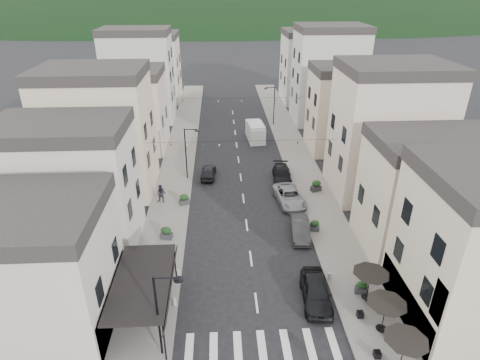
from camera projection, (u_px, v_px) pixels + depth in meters
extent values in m
cube|color=slate|center=(179.00, 157.00, 51.04)|extent=(4.00, 76.00, 0.12)
cube|color=slate|center=(296.00, 155.00, 51.76)|extent=(4.00, 76.00, 0.12)
ellipsoid|color=black|center=(220.00, 10.00, 290.42)|extent=(640.00, 360.00, 70.00)
cube|color=beige|center=(10.00, 275.00, 24.81)|extent=(12.00, 8.00, 8.00)
cube|color=black|center=(142.00, 281.00, 25.55)|extent=(3.60, 7.50, 0.15)
cube|color=black|center=(171.00, 286.00, 25.86)|extent=(0.34, 7.50, 0.99)
cylinder|color=black|center=(164.00, 342.00, 23.23)|extent=(0.10, 0.10, 3.20)
cylinder|color=black|center=(175.00, 265.00, 29.47)|extent=(0.10, 0.10, 3.20)
cube|color=beige|center=(70.00, 192.00, 32.43)|extent=(10.00, 7.00, 10.00)
cube|color=#262323|center=(56.00, 127.00, 29.96)|extent=(10.20, 7.14, 1.00)
cube|color=#C5AD93|center=(100.00, 137.00, 40.90)|extent=(10.00, 8.00, 12.00)
cube|color=#262323|center=(89.00, 72.00, 37.97)|extent=(10.20, 8.16, 1.00)
cube|color=#BFA89B|center=(125.00, 113.00, 52.16)|extent=(10.00, 8.00, 9.50)
cube|color=#262323|center=(120.00, 72.00, 49.80)|extent=(10.20, 8.16, 1.00)
cube|color=#B8B8B2|center=(140.00, 79.00, 62.07)|extent=(10.00, 7.00, 13.00)
cube|color=#262323|center=(134.00, 31.00, 58.93)|extent=(10.20, 7.14, 1.00)
cube|color=beige|center=(151.00, 70.00, 73.23)|extent=(10.00, 9.00, 11.00)
cube|color=#262323|center=(148.00, 35.00, 70.53)|extent=(10.20, 9.18, 1.00)
cube|color=beige|center=(430.00, 200.00, 32.27)|extent=(10.00, 7.00, 9.00)
cube|color=#262323|center=(444.00, 142.00, 30.02)|extent=(10.20, 7.14, 1.00)
cube|color=#BFA89B|center=(386.00, 136.00, 40.40)|extent=(10.00, 8.00, 12.50)
cube|color=#262323|center=(398.00, 68.00, 37.36)|extent=(10.20, 8.16, 1.00)
cube|color=#C5AD93|center=(349.00, 112.00, 51.66)|extent=(10.00, 7.00, 10.00)
cube|color=#262323|center=(355.00, 69.00, 49.19)|extent=(10.20, 7.14, 1.00)
cube|color=#B8B8B2|center=(328.00, 78.00, 61.57)|extent=(10.00, 8.00, 13.50)
cube|color=#262323|center=(332.00, 28.00, 58.31)|extent=(10.20, 8.16, 1.00)
cube|color=beige|center=(311.00, 69.00, 72.73)|extent=(10.00, 9.00, 11.50)
cube|color=#262323|center=(313.00, 33.00, 69.91)|extent=(10.20, 9.18, 1.00)
cylinder|color=black|center=(402.00, 357.00, 22.69)|extent=(0.06, 0.06, 2.30)
cone|color=black|center=(405.00, 343.00, 22.20)|extent=(2.50, 2.50, 0.55)
cylinder|color=black|center=(383.00, 319.00, 25.19)|extent=(0.06, 0.06, 2.30)
cone|color=black|center=(386.00, 306.00, 24.69)|extent=(2.50, 2.50, 0.55)
cylinder|color=black|center=(381.00, 328.00, 25.54)|extent=(0.70, 0.70, 0.04)
cylinder|color=black|center=(368.00, 289.00, 27.69)|extent=(0.06, 0.06, 2.30)
cone|color=black|center=(370.00, 276.00, 27.19)|extent=(2.50, 2.50, 0.55)
cylinder|color=black|center=(367.00, 297.00, 28.04)|extent=(0.70, 0.70, 0.04)
cylinder|color=black|center=(158.00, 318.00, 23.03)|extent=(0.14, 0.14, 6.00)
cylinder|color=black|center=(166.00, 278.00, 21.76)|extent=(1.40, 0.10, 0.10)
cylinder|color=black|center=(178.00, 280.00, 21.86)|extent=(0.56, 0.56, 0.08)
cylinder|color=black|center=(186.00, 154.00, 44.44)|extent=(0.14, 0.14, 6.00)
cylinder|color=black|center=(191.00, 129.00, 43.16)|extent=(1.40, 0.10, 0.10)
cylinder|color=black|center=(197.00, 131.00, 43.26)|extent=(0.56, 0.56, 0.08)
cylinder|color=black|center=(274.00, 106.00, 61.07)|extent=(0.14, 0.14, 6.00)
cylinder|color=black|center=(270.00, 88.00, 59.74)|extent=(1.40, 0.10, 0.10)
cylinder|color=black|center=(266.00, 89.00, 59.77)|extent=(0.56, 0.56, 0.08)
cylinder|color=gray|center=(175.00, 301.00, 27.78)|extent=(0.26, 0.26, 0.60)
cylinder|color=gray|center=(178.00, 273.00, 30.46)|extent=(0.26, 0.26, 0.60)
cylinder|color=gray|center=(330.00, 276.00, 30.11)|extent=(0.26, 0.26, 0.60)
cylinder|color=black|center=(243.00, 141.00, 39.81)|extent=(19.00, 0.02, 0.02)
cone|color=beige|center=(155.00, 144.00, 39.48)|extent=(0.28, 0.28, 0.24)
cone|color=navy|center=(171.00, 145.00, 39.59)|extent=(0.28, 0.28, 0.24)
cone|color=beige|center=(187.00, 145.00, 39.70)|extent=(0.28, 0.28, 0.24)
cone|color=navy|center=(203.00, 146.00, 39.81)|extent=(0.28, 0.28, 0.24)
cone|color=beige|center=(219.00, 146.00, 39.91)|extent=(0.28, 0.28, 0.24)
cone|color=navy|center=(235.00, 146.00, 39.99)|extent=(0.28, 0.28, 0.24)
cone|color=beige|center=(251.00, 145.00, 40.07)|extent=(0.28, 0.28, 0.24)
cone|color=navy|center=(267.00, 145.00, 40.13)|extent=(0.28, 0.28, 0.24)
cone|color=beige|center=(282.00, 144.00, 40.19)|extent=(0.28, 0.28, 0.24)
cone|color=navy|center=(298.00, 143.00, 40.24)|extent=(0.28, 0.28, 0.24)
cone|color=beige|center=(314.00, 142.00, 40.28)|extent=(0.28, 0.28, 0.24)
cone|color=navy|center=(329.00, 141.00, 40.31)|extent=(0.28, 0.28, 0.24)
cylinder|color=black|center=(236.00, 98.00, 54.08)|extent=(19.00, 0.02, 0.02)
cone|color=beige|center=(171.00, 100.00, 53.74)|extent=(0.28, 0.28, 0.24)
cone|color=navy|center=(183.00, 101.00, 53.86)|extent=(0.28, 0.28, 0.24)
cone|color=beige|center=(195.00, 101.00, 53.97)|extent=(0.28, 0.28, 0.24)
cone|color=navy|center=(207.00, 102.00, 54.08)|extent=(0.28, 0.28, 0.24)
cone|color=beige|center=(218.00, 102.00, 54.17)|extent=(0.28, 0.28, 0.24)
cone|color=navy|center=(230.00, 102.00, 54.26)|extent=(0.28, 0.28, 0.24)
cone|color=beige|center=(242.00, 102.00, 54.34)|extent=(0.28, 0.28, 0.24)
cone|color=navy|center=(253.00, 101.00, 54.40)|extent=(0.28, 0.28, 0.24)
cone|color=beige|center=(265.00, 101.00, 54.46)|extent=(0.28, 0.28, 0.24)
cone|color=navy|center=(276.00, 100.00, 54.51)|extent=(0.28, 0.28, 0.24)
cone|color=beige|center=(288.00, 99.00, 54.55)|extent=(0.28, 0.28, 0.24)
cone|color=navy|center=(300.00, 99.00, 54.58)|extent=(0.28, 0.28, 0.24)
imported|color=black|center=(316.00, 292.00, 28.08)|extent=(2.27, 4.94, 1.64)
imported|color=#2D2D2F|center=(300.00, 229.00, 35.30)|extent=(1.95, 4.49, 1.44)
imported|color=gray|center=(289.00, 196.00, 40.49)|extent=(3.15, 5.65, 1.50)
imported|color=black|center=(282.00, 174.00, 45.09)|extent=(2.32, 5.03, 1.42)
imported|color=black|center=(208.00, 172.00, 45.83)|extent=(1.89, 4.09, 1.36)
cube|color=silver|center=(255.00, 132.00, 56.46)|extent=(2.48, 5.40, 2.19)
cube|color=silver|center=(256.00, 126.00, 55.36)|extent=(2.29, 3.65, 0.55)
cylinder|color=black|center=(251.00, 142.00, 54.93)|extent=(0.33, 0.79, 0.77)
cylinder|color=black|center=(264.00, 141.00, 55.14)|extent=(0.33, 0.79, 0.77)
cylinder|color=black|center=(247.00, 132.00, 58.42)|extent=(0.33, 0.79, 0.77)
cylinder|color=black|center=(259.00, 132.00, 58.63)|extent=(0.33, 0.79, 0.77)
imported|color=black|center=(163.00, 259.00, 31.14)|extent=(0.69, 0.59, 1.59)
imported|color=black|center=(161.00, 194.00, 40.29)|extent=(1.08, 0.93, 1.92)
cube|color=#323235|center=(167.00, 236.00, 34.94)|extent=(1.12, 0.76, 0.51)
ellipsoid|color=black|center=(166.00, 230.00, 34.69)|extent=(0.90, 0.57, 0.65)
cube|color=#2E2E30|center=(185.00, 202.00, 40.27)|extent=(1.12, 0.82, 0.50)
ellipsoid|color=black|center=(184.00, 197.00, 40.03)|extent=(0.88, 0.56, 0.64)
cube|color=#2D2D30|center=(361.00, 290.00, 28.89)|extent=(0.99, 0.69, 0.45)
ellipsoid|color=black|center=(362.00, 285.00, 28.67)|extent=(0.79, 0.51, 0.58)
cube|color=#333336|center=(314.00, 228.00, 36.05)|extent=(1.02, 0.73, 0.46)
ellipsoid|color=black|center=(315.00, 223.00, 35.82)|extent=(0.81, 0.52, 0.59)
cube|color=#29292B|center=(316.00, 188.00, 42.77)|extent=(1.23, 0.96, 0.55)
ellipsoid|color=black|center=(316.00, 183.00, 42.50)|extent=(0.96, 0.61, 0.70)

